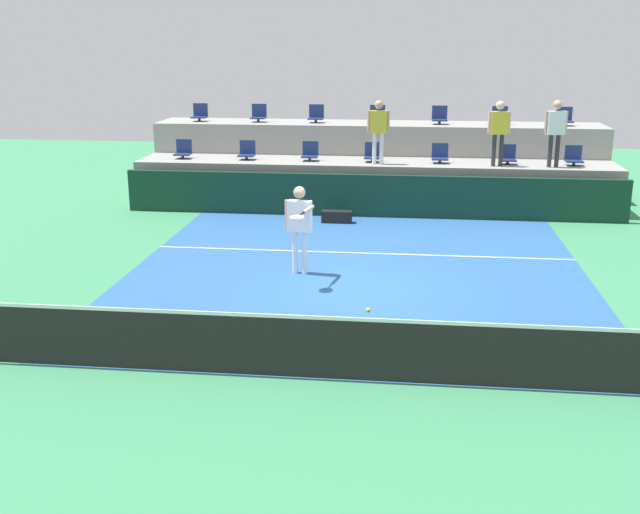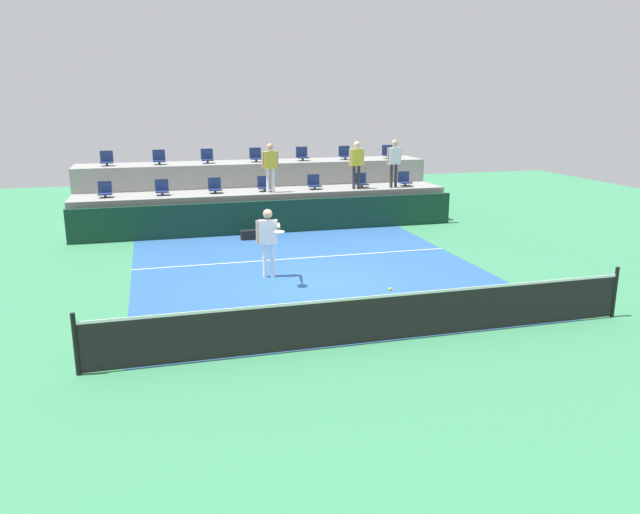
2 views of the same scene
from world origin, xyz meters
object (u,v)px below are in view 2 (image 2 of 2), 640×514
stadium_chair_lower_far_right (404,180)px  stadium_chair_upper_far_right (388,153)px  stadium_chair_lower_mid_right (314,183)px  stadium_chair_upper_left (159,158)px  tennis_ball (390,289)px  stadium_chair_lower_mid_left (215,187)px  stadium_chair_upper_right (345,154)px  equipment_bag (253,235)px  stadium_chair_lower_right (361,181)px  stadium_chair_upper_center (256,156)px  stadium_chair_upper_mid_left (207,157)px  spectator_leaning_on_rail (357,160)px  stadium_chair_lower_far_left (105,191)px  stadium_chair_lower_left (162,189)px  stadium_chair_lower_center (264,185)px  tennis_player (268,236)px  stadium_chair_upper_far_left (107,160)px  stadium_chair_upper_mid_right (302,155)px  spectator_in_grey (394,159)px  spectator_in_white (270,163)px

stadium_chair_lower_far_right → stadium_chair_upper_far_right: stadium_chair_upper_far_right is taller
stadium_chair_lower_mid_right → stadium_chair_upper_left: size_ratio=1.00×
tennis_ball → stadium_chair_lower_mid_left: bearing=101.7°
stadium_chair_upper_right → stadium_chair_upper_far_right: (1.80, 0.00, 0.00)m
equipment_bag → stadium_chair_lower_far_right: bearing=18.4°
stadium_chair_lower_right → stadium_chair_upper_far_right: (1.74, 1.80, 0.85)m
stadium_chair_lower_far_right → stadium_chair_upper_center: 5.65m
stadium_chair_upper_mid_left → spectator_leaning_on_rail: spectator_leaning_on_rail is taller
stadium_chair_lower_far_left → stadium_chair_lower_left: 1.82m
stadium_chair_lower_left → spectator_leaning_on_rail: 6.83m
stadium_chair_lower_center → stadium_chair_upper_left: bearing=152.7°
stadium_chair_lower_left → stadium_chair_upper_far_right: (8.83, 1.80, 0.85)m
stadium_chair_lower_mid_right → tennis_player: 7.10m
stadium_chair_upper_far_left → spectator_leaning_on_rail: spectator_leaning_on_rail is taller
stadium_chair_upper_mid_left → stadium_chair_upper_far_right: (7.11, 0.00, 0.00)m
stadium_chair_upper_mid_left → stadium_chair_lower_far_right: bearing=-14.3°
stadium_chair_lower_far_left → stadium_chair_upper_mid_left: 4.06m
stadium_chair_lower_mid_left → stadium_chair_upper_mid_right: size_ratio=1.00×
spectator_leaning_on_rail → stadium_chair_upper_mid_right: bearing=123.7°
stadium_chair_upper_mid_right → spectator_in_grey: bearing=-37.1°
stadium_chair_lower_mid_left → stadium_chair_upper_mid_right: bearing=26.9°
stadium_chair_lower_far_right → equipment_bag: (-6.09, -2.03, -1.31)m
stadium_chair_lower_center → equipment_bag: size_ratio=0.68×
stadium_chair_lower_right → stadium_chair_lower_far_right: size_ratio=1.00×
stadium_chair_lower_right → stadium_chair_lower_far_left: bearing=180.0°
stadium_chair_upper_center → tennis_player: (-1.11, -8.27, -1.24)m
stadium_chair_lower_center → equipment_bag: bearing=-111.0°
stadium_chair_lower_far_right → spectator_in_white: (-5.16, -0.38, 0.79)m
stadium_chair_lower_right → stadium_chair_upper_mid_right: size_ratio=1.00×
stadium_chair_lower_far_right → stadium_chair_upper_far_left: stadium_chair_upper_far_left is taller
stadium_chair_lower_mid_left → stadium_chair_upper_mid_left: stadium_chair_upper_mid_left is taller
stadium_chair_lower_far_right → equipment_bag: size_ratio=0.68×
stadium_chair_upper_mid_left → tennis_ball: (2.26, -12.49, -1.48)m
stadium_chair_lower_left → stadium_chair_upper_center: 4.04m
stadium_chair_lower_far_left → spectator_in_white: 5.53m
stadium_chair_lower_center → stadium_chair_lower_far_right: same height
stadium_chair_lower_far_right → tennis_ball: bearing=-114.3°
stadium_chair_upper_mid_right → spectator_in_white: size_ratio=0.31×
tennis_player → stadium_chair_lower_center: bearing=80.5°
stadium_chair_lower_far_left → stadium_chair_lower_mid_right: size_ratio=1.00×
stadium_chair_lower_right → spectator_in_white: size_ratio=0.31×
stadium_chair_upper_mid_right → equipment_bag: bearing=-124.2°
stadium_chair_upper_far_left → equipment_bag: size_ratio=0.68×
stadium_chair_lower_far_left → stadium_chair_lower_far_right: size_ratio=1.00×
stadium_chair_upper_right → tennis_player: (-4.62, -8.27, -1.24)m
spectator_in_white → stadium_chair_upper_center: bearing=93.4°
stadium_chair_upper_mid_left → tennis_ball: size_ratio=7.65×
stadium_chair_upper_center → spectator_in_grey: (4.69, -2.18, -0.03)m
stadium_chair_upper_center → stadium_chair_upper_mid_right: same height
stadium_chair_lower_far_left → tennis_ball: stadium_chair_lower_far_left is taller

